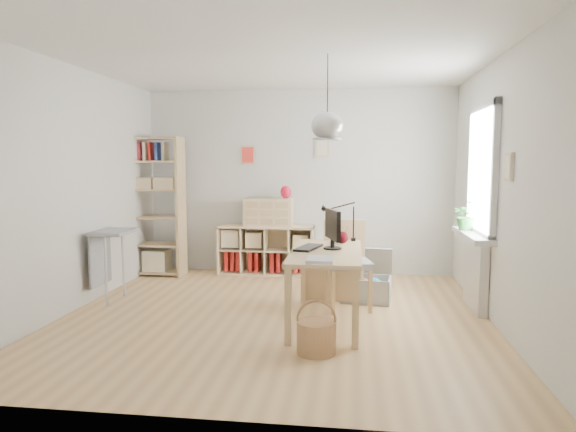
# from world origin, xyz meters

# --- Properties ---
(ground) EXTENTS (4.50, 4.50, 0.00)m
(ground) POSITION_xyz_m (0.00, 0.00, 0.00)
(ground) COLOR tan
(ground) RESTS_ON ground
(room_shell) EXTENTS (4.50, 4.50, 4.50)m
(room_shell) POSITION_xyz_m (0.55, -0.15, 2.00)
(room_shell) COLOR silver
(room_shell) RESTS_ON ground
(window_unit) EXTENTS (0.07, 1.16, 1.46)m
(window_unit) POSITION_xyz_m (2.23, 0.60, 1.55)
(window_unit) COLOR white
(window_unit) RESTS_ON ground
(radiator) EXTENTS (0.10, 0.80, 0.80)m
(radiator) POSITION_xyz_m (2.19, 0.60, 0.40)
(radiator) COLOR silver
(radiator) RESTS_ON ground
(windowsill) EXTENTS (0.22, 1.20, 0.06)m
(windowsill) POSITION_xyz_m (2.14, 0.60, 0.83)
(windowsill) COLOR silver
(windowsill) RESTS_ON radiator
(desk) EXTENTS (0.70, 1.50, 0.75)m
(desk) POSITION_xyz_m (0.55, -0.15, 0.66)
(desk) COLOR #DDB07F
(desk) RESTS_ON ground
(cube_shelf) EXTENTS (1.40, 0.38, 0.72)m
(cube_shelf) POSITION_xyz_m (-0.47, 2.08, 0.30)
(cube_shelf) COLOR beige
(cube_shelf) RESTS_ON ground
(tall_bookshelf) EXTENTS (0.80, 0.38, 2.00)m
(tall_bookshelf) POSITION_xyz_m (-2.04, 1.80, 1.09)
(tall_bookshelf) COLOR #DDB07F
(tall_bookshelf) RESTS_ON ground
(side_table) EXTENTS (0.40, 0.55, 0.85)m
(side_table) POSITION_xyz_m (-2.04, 0.35, 0.67)
(side_table) COLOR #969699
(side_table) RESTS_ON ground
(chair) EXTENTS (0.57, 0.57, 0.98)m
(chair) POSITION_xyz_m (0.75, 0.47, 0.56)
(chair) COLOR #969699
(chair) RESTS_ON ground
(wicker_basket) EXTENTS (0.35, 0.34, 0.47)m
(wicker_basket) POSITION_xyz_m (0.52, -1.01, 0.15)
(wicker_basket) COLOR #9D7547
(wicker_basket) RESTS_ON ground
(storage_chest) EXTENTS (0.64, 0.71, 0.60)m
(storage_chest) POSITION_xyz_m (0.99, 0.78, 0.20)
(storage_chest) COLOR #BCBCB7
(storage_chest) RESTS_ON ground
(monitor) EXTENTS (0.19, 0.46, 0.41)m
(monitor) POSITION_xyz_m (0.61, -0.05, 0.98)
(monitor) COLOR black
(monitor) RESTS_ON desk
(keyboard) EXTENTS (0.28, 0.48, 0.02)m
(keyboard) POSITION_xyz_m (0.36, -0.06, 0.76)
(keyboard) COLOR black
(keyboard) RESTS_ON desk
(task_lamp) EXTENTS (0.39, 0.15, 0.42)m
(task_lamp) POSITION_xyz_m (0.63, 0.47, 1.04)
(task_lamp) COLOR black
(task_lamp) RESTS_ON desk
(yarn_ball) EXTENTS (0.13, 0.13, 0.13)m
(yarn_ball) POSITION_xyz_m (0.70, 0.33, 0.82)
(yarn_ball) COLOR #47090C
(yarn_ball) RESTS_ON desk
(paper_tray) EXTENTS (0.24, 0.30, 0.03)m
(paper_tray) POSITION_xyz_m (0.53, -0.72, 0.77)
(paper_tray) COLOR silver
(paper_tray) RESTS_ON desk
(drawer_chest) EXTENTS (0.70, 0.32, 0.40)m
(drawer_chest) POSITION_xyz_m (-0.41, 2.04, 0.92)
(drawer_chest) COLOR beige
(drawer_chest) RESTS_ON cube_shelf
(red_vase) EXTENTS (0.15, 0.15, 0.19)m
(red_vase) POSITION_xyz_m (-0.16, 2.04, 1.21)
(red_vase) COLOR maroon
(red_vase) RESTS_ON drawer_chest
(potted_plant) EXTENTS (0.32, 0.28, 0.34)m
(potted_plant) POSITION_xyz_m (2.12, 0.83, 1.03)
(potted_plant) COLOR #2B732E
(potted_plant) RESTS_ON windowsill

